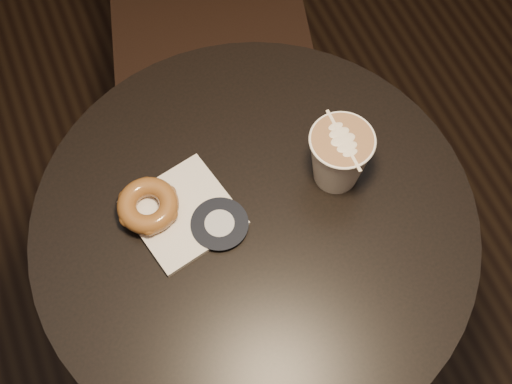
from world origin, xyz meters
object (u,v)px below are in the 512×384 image
pastry_bag (183,213)px  latte_cup (339,158)px  cafe_table (255,267)px  doughnut (148,205)px

pastry_bag → latte_cup: bearing=-19.5°
cafe_table → pastry_bag: (-0.10, 0.05, 0.20)m
latte_cup → pastry_bag: bearing=173.5°
doughnut → latte_cup: bearing=-9.9°
doughnut → pastry_bag: bearing=-26.5°
cafe_table → pastry_bag: size_ratio=5.00×
cafe_table → pastry_bag: pastry_bag is taller
cafe_table → doughnut: bearing=151.8°
pastry_bag → doughnut: doughnut is taller
cafe_table → doughnut: size_ratio=7.82×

